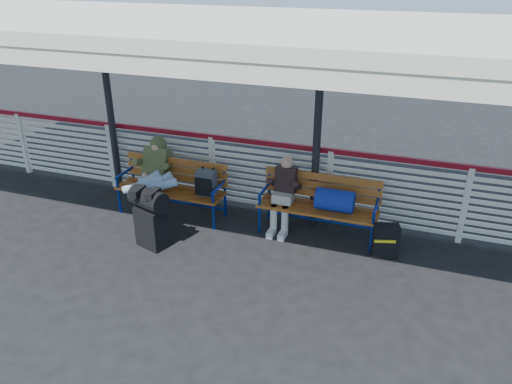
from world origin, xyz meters
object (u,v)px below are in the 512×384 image
at_px(bench_left, 181,182).
at_px(traveler_man, 152,179).
at_px(bench_right, 327,200).
at_px(luggage_stack, 150,215).
at_px(suitcase_side, 385,241).
at_px(companion_person, 283,194).

height_order(bench_left, traveler_man, traveler_man).
xyz_separation_m(bench_left, bench_right, (2.36, 0.14, 0.01)).
height_order(luggage_stack, bench_right, luggage_stack).
xyz_separation_m(luggage_stack, suitcase_side, (3.25, 0.86, -0.26)).
xyz_separation_m(bench_right, suitcase_side, (0.93, -0.31, -0.34)).
xyz_separation_m(companion_person, suitcase_side, (1.60, -0.30, -0.35)).
bearing_deg(companion_person, traveler_man, -166.60).
relative_size(luggage_stack, bench_right, 0.51).
relative_size(companion_person, suitcase_side, 2.33).
relative_size(bench_right, suitcase_side, 3.66).
xyz_separation_m(luggage_stack, companion_person, (1.65, 1.16, 0.09)).
height_order(bench_right, suitcase_side, bench_right).
bearing_deg(luggage_stack, traveler_man, 134.84).
height_order(luggage_stack, suitcase_side, luggage_stack).
distance_m(luggage_stack, companion_person, 2.02).
height_order(bench_left, companion_person, companion_person).
relative_size(traveler_man, companion_person, 1.43).
distance_m(bench_left, bench_right, 2.36).
height_order(bench_right, traveler_man, traveler_man).
distance_m(luggage_stack, bench_right, 2.60).
bearing_deg(suitcase_side, bench_right, 145.10).
bearing_deg(companion_person, suitcase_side, -10.54).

